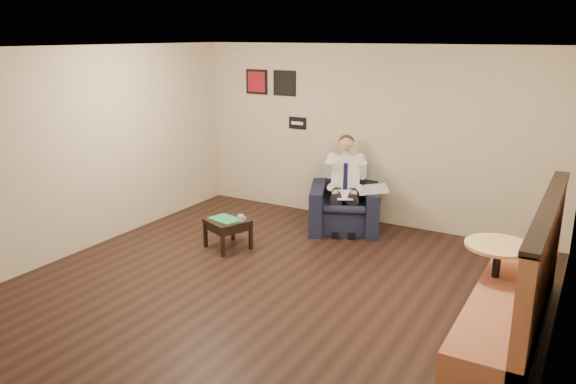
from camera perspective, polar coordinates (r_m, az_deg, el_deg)
The scene contains 19 objects.
ground at distance 6.80m, azimuth -1.57°, elevation -9.88°, with size 6.00×6.00×0.00m, color black.
wall_back at distance 8.96m, azimuth 8.37°, elevation 5.70°, with size 6.00×0.02×2.80m, color beige.
wall_front at distance 4.18m, azimuth -23.65°, elevation -7.24°, with size 6.00×0.02×2.80m, color beige.
wall_left at distance 8.25m, azimuth -19.84°, elevation 4.06°, with size 0.02×6.00×2.80m, color beige.
wall_right at distance 5.46m, azimuth 26.39°, elevation -2.32°, with size 0.02×6.00×2.80m, color beige.
ceiling at distance 6.13m, azimuth -1.78°, elevation 14.44°, with size 6.00×6.00×0.02m, color white.
seating_sign at distance 9.47m, azimuth 0.97°, elevation 7.02°, with size 0.32×0.02×0.20m, color black.
art_print_left at distance 9.80m, azimuth -3.19°, elevation 11.11°, with size 0.42×0.03×0.42m, color maroon.
art_print_right at distance 9.52m, azimuth -0.35°, elevation 11.00°, with size 0.42×0.03×0.42m, color black.
armchair at distance 8.70m, azimuth 5.79°, elevation -0.59°, with size 1.04×1.04×1.01m, color black.
seated_man at distance 8.52m, azimuth 5.81°, elevation 0.36°, with size 0.66×0.98×1.38m, color white, non-canonical shape.
lap_papers at distance 8.44m, azimuth 5.78°, elevation -0.30°, with size 0.23×0.33×0.01m, color white.
newspaper at distance 8.55m, azimuth 8.63°, elevation 0.28°, with size 0.44×0.55×0.01m, color silver.
side_table at distance 8.01m, azimuth -6.12°, elevation -4.24°, with size 0.52×0.52×0.43m, color black.
green_folder at distance 7.95m, azimuth -6.40°, elevation -2.73°, with size 0.43×0.30×0.01m, color #21A55E.
coffee_mug at distance 7.84m, azimuth -4.81°, elevation -2.64°, with size 0.08×0.08×0.09m, color white.
smartphone at distance 7.97m, azimuth -5.07°, elevation -2.64°, with size 0.13×0.07×0.01m, color black.
banquette at distance 5.91m, azimuth 21.74°, elevation -7.57°, with size 0.67×2.79×1.43m, color #A15D3E.
cafe_table at distance 6.37m, azimuth 20.25°, elevation -8.56°, with size 0.68×0.68×0.85m, color tan.
Camera 1 is at (3.18, -5.24, 2.94)m, focal length 35.00 mm.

